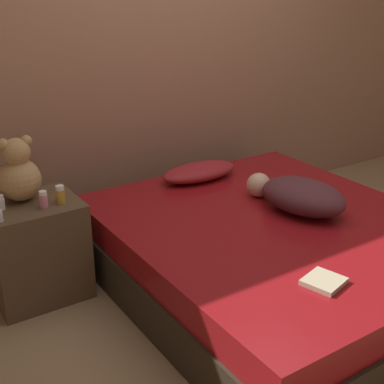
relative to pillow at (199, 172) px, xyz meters
The scene contains 11 objects.
ground_plane 0.92m from the pillow, 90.09° to the right, with size 12.00×12.00×0.00m, color #937551.
wall_back 0.95m from the pillow, 90.15° to the left, with size 8.00×0.06×2.60m.
bed 0.83m from the pillow, 90.09° to the right, with size 1.73×1.99×0.43m.
nightstand 1.20m from the pillow, behind, with size 0.51×0.44×0.57m.
pillow is the anchor object (origin of this frame).
person_lying 0.77m from the pillow, 74.89° to the right, with size 0.45×0.69×0.19m.
teddy_bear 1.23m from the pillow, behind, with size 0.23×0.23×0.36m.
bottle_pink 1.16m from the pillow, 169.90° to the right, with size 0.04×0.04×0.09m.
bottle_white 1.34m from the pillow, behind, with size 0.05×0.05×0.08m.
bottle_amber 1.07m from the pillow, 169.24° to the right, with size 0.05×0.05×0.10m.
book 1.44m from the pillow, 101.14° to the right, with size 0.20×0.20×0.02m.
Camera 1 is at (-1.90, -2.02, 1.71)m, focal length 50.00 mm.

